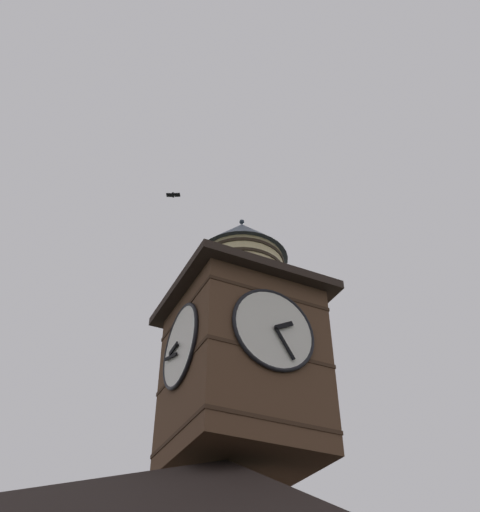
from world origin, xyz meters
name	(u,v)px	position (x,y,z in m)	size (l,w,h in m)	color
clock_tower	(242,341)	(0.78, -2.75, 10.51)	(4.17, 4.17, 7.89)	brown
flying_bird_low	(173,195)	(2.29, -5.48, 17.78)	(0.54, 0.40, 0.15)	black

